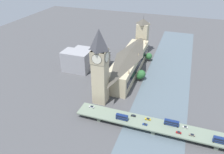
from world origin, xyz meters
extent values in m
plane|color=#4C4C4F|center=(0.00, 0.00, 0.00)|extent=(600.00, 600.00, 0.00)
cube|color=slate|center=(-31.02, 0.00, 0.15)|extent=(50.04, 360.00, 0.30)
cube|color=#C1B28E|center=(14.40, -8.00, 10.92)|extent=(22.80, 109.90, 21.83)
cube|color=black|center=(2.85, -8.00, 12.01)|extent=(0.40, 101.10, 6.55)
pyramid|color=#514C42|center=(14.40, -8.00, 24.91)|extent=(22.34, 107.70, 6.15)
cone|color=tan|center=(4.00, -49.76, 24.33)|extent=(2.20, 2.20, 5.00)
cone|color=tan|center=(4.00, -8.00, 24.33)|extent=(2.20, 2.20, 5.00)
cone|color=tan|center=(4.00, 33.76, 24.33)|extent=(2.20, 2.20, 5.00)
cube|color=#C1B28E|center=(24.54, 57.24, 26.57)|extent=(12.58, 12.58, 53.15)
cube|color=tan|center=(24.54, 57.24, 47.48)|extent=(13.34, 13.34, 11.33)
cylinder|color=black|center=(18.07, 57.24, 47.48)|extent=(0.50, 9.14, 9.14)
cylinder|color=silver|center=(17.94, 57.24, 47.48)|extent=(0.62, 8.46, 8.46)
cylinder|color=black|center=(31.00, 57.24, 47.48)|extent=(0.50, 9.14, 9.14)
cylinder|color=silver|center=(31.13, 57.24, 47.48)|extent=(0.62, 8.46, 8.46)
cylinder|color=black|center=(24.54, 50.77, 47.48)|extent=(9.14, 0.50, 9.14)
cylinder|color=silver|center=(24.54, 50.64, 47.48)|extent=(8.46, 0.62, 8.46)
cylinder|color=black|center=(24.54, 63.71, 47.48)|extent=(9.14, 0.50, 9.14)
cylinder|color=silver|center=(24.54, 63.84, 47.48)|extent=(8.46, 0.62, 8.46)
pyramid|color=#424247|center=(24.54, 57.24, 62.54)|extent=(12.84, 12.84, 18.80)
cube|color=#C1B28E|center=(14.40, -74.73, 20.30)|extent=(15.56, 15.56, 40.59)
pyramid|color=#514C42|center=(14.40, -74.73, 44.10)|extent=(15.56, 15.56, 7.00)
cylinder|color=#333338|center=(14.40, -74.73, 49.60)|extent=(0.30, 0.30, 4.00)
cube|color=#5D6A59|center=(-77.24, 79.52, 2.12)|extent=(3.00, 13.58, 4.24)
cube|color=#5D6A59|center=(-31.02, 79.52, 2.12)|extent=(3.00, 13.58, 4.24)
cube|color=#5D6A59|center=(15.21, 79.52, 2.12)|extent=(3.00, 13.58, 4.24)
cube|color=gray|center=(-31.02, 79.52, 4.84)|extent=(132.07, 15.98, 1.20)
cube|color=navy|center=(-43.53, 76.21, 6.85)|extent=(11.64, 2.56, 1.93)
cube|color=black|center=(-43.53, 76.21, 7.24)|extent=(10.47, 2.62, 0.85)
cube|color=navy|center=(-43.53, 76.21, 8.95)|extent=(11.40, 2.56, 2.26)
cube|color=black|center=(-43.53, 76.21, 9.06)|extent=(10.47, 2.62, 1.08)
cube|color=navy|center=(-43.53, 76.21, 10.16)|extent=(11.29, 2.43, 0.16)
cylinder|color=black|center=(-38.61, 75.05, 6.00)|extent=(1.12, 0.28, 1.12)
cylinder|color=black|center=(-38.61, 77.38, 6.00)|extent=(1.12, 0.28, 1.12)
cylinder|color=black|center=(-48.34, 75.05, 6.00)|extent=(1.12, 0.28, 1.12)
cylinder|color=black|center=(-48.34, 77.38, 6.00)|extent=(1.12, 0.28, 1.12)
cube|color=navy|center=(-4.34, 82.72, 6.86)|extent=(10.14, 2.53, 2.00)
cube|color=black|center=(-4.34, 82.72, 7.26)|extent=(9.13, 2.59, 0.88)
cube|color=navy|center=(-4.34, 82.72, 9.03)|extent=(9.94, 2.53, 2.35)
cube|color=black|center=(-4.34, 82.72, 9.15)|extent=(9.13, 2.59, 1.13)
cube|color=navy|center=(-4.34, 82.72, 10.29)|extent=(9.84, 2.40, 0.16)
cylinder|color=black|center=(-0.09, 81.57, 5.96)|extent=(1.04, 0.28, 1.04)
cylinder|color=black|center=(-0.09, 83.87, 5.96)|extent=(1.04, 0.28, 1.04)
cylinder|color=black|center=(-8.48, 81.57, 5.96)|extent=(1.04, 0.28, 1.04)
cylinder|color=black|center=(-8.48, 83.87, 5.96)|extent=(1.04, 0.28, 1.04)
cube|color=navy|center=(-78.89, 83.58, 6.90)|extent=(10.37, 2.57, 2.02)
cube|color=black|center=(-78.89, 83.58, 7.31)|extent=(9.33, 2.63, 0.89)
cube|color=navy|center=(-78.89, 83.58, 9.10)|extent=(10.16, 2.57, 2.38)
cube|color=black|center=(-78.89, 83.58, 9.22)|extent=(9.33, 2.63, 1.14)
cube|color=navy|center=(-78.89, 83.58, 10.37)|extent=(10.06, 2.44, 0.16)
cylinder|color=black|center=(-74.61, 82.41, 6.01)|extent=(1.13, 0.28, 1.13)
cylinder|color=black|center=(-74.61, 84.76, 6.01)|extent=(1.13, 0.28, 1.13)
cube|color=maroon|center=(-49.84, 83.29, 5.98)|extent=(4.08, 1.81, 0.57)
cube|color=black|center=(-49.96, 83.29, 6.51)|extent=(2.12, 1.63, 0.50)
cylinder|color=black|center=(-48.29, 82.48, 5.80)|extent=(0.71, 0.22, 0.71)
cylinder|color=black|center=(-48.29, 84.11, 5.80)|extent=(0.71, 0.22, 0.71)
cylinder|color=black|center=(-51.38, 82.48, 5.80)|extent=(0.71, 0.22, 0.71)
cylinder|color=black|center=(-51.38, 84.11, 5.80)|extent=(0.71, 0.22, 0.71)
cube|color=silver|center=(25.74, 76.06, 6.01)|extent=(4.77, 1.77, 0.63)
cube|color=black|center=(25.60, 76.06, 6.56)|extent=(2.48, 1.59, 0.47)
cylinder|color=black|center=(27.64, 75.27, 5.79)|extent=(0.69, 0.22, 0.69)
cylinder|color=black|center=(27.64, 76.86, 5.79)|extent=(0.69, 0.22, 0.69)
cylinder|color=black|center=(23.84, 75.27, 5.79)|extent=(0.69, 0.22, 0.69)
cylinder|color=black|center=(23.84, 76.86, 5.79)|extent=(0.69, 0.22, 0.69)
cube|color=gold|center=(-24.65, 76.00, 6.02)|extent=(4.66, 1.88, 0.66)
cube|color=black|center=(-24.79, 76.00, 6.60)|extent=(2.42, 1.69, 0.49)
cylinder|color=black|center=(-22.81, 75.15, 5.79)|extent=(0.70, 0.22, 0.70)
cylinder|color=black|center=(-22.81, 76.85, 5.79)|extent=(0.70, 0.22, 0.70)
cylinder|color=black|center=(-26.48, 75.15, 5.79)|extent=(0.70, 0.22, 0.70)
cylinder|color=black|center=(-26.48, 76.85, 5.79)|extent=(0.70, 0.22, 0.70)
cube|color=black|center=(-12.28, 75.49, 5.96)|extent=(3.99, 1.86, 0.58)
cube|color=black|center=(-12.40, 75.49, 6.46)|extent=(2.07, 1.68, 0.43)
cylinder|color=black|center=(-10.72, 74.65, 5.75)|extent=(0.62, 0.22, 0.62)
cylinder|color=black|center=(-10.72, 76.33, 5.75)|extent=(0.62, 0.22, 0.62)
cylinder|color=black|center=(-13.84, 74.65, 5.75)|extent=(0.62, 0.22, 0.62)
cylinder|color=black|center=(-13.84, 76.33, 5.75)|extent=(0.62, 0.22, 0.62)
cube|color=silver|center=(-54.19, 75.55, 5.97)|extent=(3.84, 1.80, 0.55)
cube|color=black|center=(-54.30, 75.55, 6.47)|extent=(1.99, 1.62, 0.43)
cylinder|color=black|center=(-52.76, 74.74, 5.79)|extent=(0.70, 0.22, 0.70)
cylinder|color=black|center=(-52.76, 76.36, 5.79)|extent=(0.70, 0.22, 0.70)
cylinder|color=black|center=(-55.61, 74.74, 5.79)|extent=(0.70, 0.22, 0.70)
cylinder|color=black|center=(-55.61, 76.36, 5.79)|extent=(0.70, 0.22, 0.70)
cube|color=navy|center=(-23.68, 82.82, 5.97)|extent=(3.89, 1.82, 0.60)
cube|color=black|center=(-23.80, 82.82, 6.48)|extent=(2.02, 1.64, 0.42)
cylinder|color=black|center=(-22.18, 82.00, 5.76)|extent=(0.64, 0.22, 0.64)
cylinder|color=black|center=(-22.18, 83.64, 5.76)|extent=(0.64, 0.22, 0.64)
cylinder|color=black|center=(-25.18, 82.00, 5.76)|extent=(0.64, 0.22, 0.64)
cylinder|color=black|center=(-25.18, 83.64, 5.76)|extent=(0.64, 0.22, 0.64)
cube|color=slate|center=(-59.51, 82.64, 5.95)|extent=(4.47, 1.77, 0.59)
cube|color=black|center=(-59.64, 82.64, 6.49)|extent=(2.32, 1.59, 0.49)
cylinder|color=black|center=(-57.69, 81.85, 5.74)|extent=(0.60, 0.22, 0.60)
cylinder|color=black|center=(-57.69, 83.43, 5.74)|extent=(0.60, 0.22, 0.60)
cylinder|color=black|center=(-61.32, 81.85, 5.74)|extent=(0.60, 0.22, 0.60)
cylinder|color=black|center=(-61.32, 83.43, 5.74)|extent=(0.60, 0.22, 0.60)
cube|color=#939399|center=(75.86, -9.65, 11.17)|extent=(18.99, 14.57, 22.35)
cube|color=#939399|center=(75.55, 7.94, 12.24)|extent=(31.94, 20.53, 24.49)
cube|color=#939399|center=(56.04, -13.07, 8.68)|extent=(25.24, 20.07, 17.36)
cylinder|color=brown|center=(-3.25, 4.67, 1.58)|extent=(0.70, 0.70, 3.17)
sphere|color=#2D6633|center=(-3.25, 4.67, 7.18)|extent=(9.44, 9.44, 9.44)
cylinder|color=brown|center=(-1.64, -47.04, 1.49)|extent=(0.70, 0.70, 2.99)
sphere|color=#2D6633|center=(-1.64, -47.04, 6.66)|extent=(8.65, 8.65, 8.65)
cylinder|color=brown|center=(-1.91, 7.79, 1.40)|extent=(0.70, 0.70, 2.79)
sphere|color=#1E4C23|center=(-1.91, 7.79, 5.68)|extent=(6.80, 6.80, 6.80)
camera|label=1|loc=(-42.41, 216.29, 125.74)|focal=35.00mm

